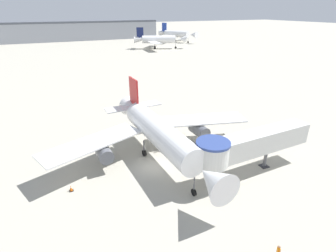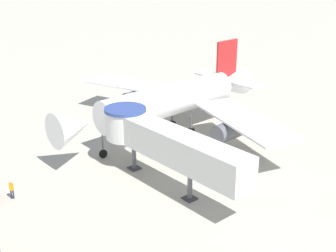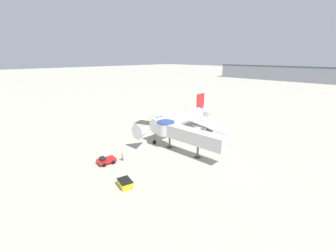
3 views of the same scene
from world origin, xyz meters
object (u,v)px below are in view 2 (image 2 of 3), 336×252
object	(u,v)px
traffic_cone_starboard_wing	(237,177)
traffic_cone_port_wing	(96,109)
jet_bridge	(161,140)
ground_crew_marshaller	(12,188)
main_airplane	(172,100)

from	to	relation	value
traffic_cone_starboard_wing	traffic_cone_port_wing	bearing A→B (deg)	-179.99
jet_bridge	traffic_cone_port_wing	world-z (taller)	jet_bridge
jet_bridge	traffic_cone_starboard_wing	distance (m)	8.15
jet_bridge	traffic_cone_starboard_wing	world-z (taller)	jet_bridge
traffic_cone_port_wing	ground_crew_marshaller	bearing A→B (deg)	-49.02
traffic_cone_starboard_wing	ground_crew_marshaller	bearing A→B (deg)	-119.68
main_airplane	traffic_cone_starboard_wing	xyz separation A→B (m)	(12.78, -2.67, -3.82)
traffic_cone_starboard_wing	main_airplane	bearing A→B (deg)	168.18
jet_bridge	ground_crew_marshaller	size ratio (longest dim) A/B	9.98
traffic_cone_starboard_wing	jet_bridge	bearing A→B (deg)	-124.67
main_airplane	jet_bridge	distance (m)	12.20
jet_bridge	ground_crew_marshaller	distance (m)	13.71
main_airplane	traffic_cone_port_wing	world-z (taller)	main_airplane
traffic_cone_port_wing	ground_crew_marshaller	size ratio (longest dim) A/B	0.47
main_airplane	traffic_cone_port_wing	size ratio (longest dim) A/B	39.61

